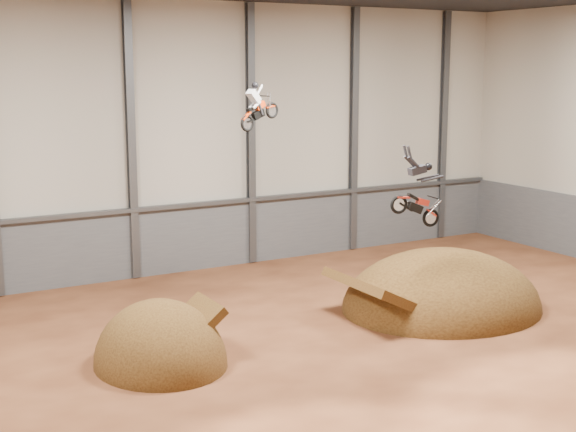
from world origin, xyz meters
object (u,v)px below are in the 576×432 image
object	(u,v)px
landing_ramp	(441,309)
fmx_rider_b	(413,187)
fmx_rider_a	(262,101)
takeoff_ramp	(161,364)

from	to	relation	value
landing_ramp	fmx_rider_b	bearing A→B (deg)	-155.20
landing_ramp	fmx_rider_a	xyz separation A→B (m)	(-7.70, 2.54, 9.28)
takeoff_ramp	fmx_rider_b	xyz separation A→B (m)	(10.47, -1.10, 5.89)
fmx_rider_a	fmx_rider_b	bearing A→B (deg)	-54.11
landing_ramp	fmx_rider_b	world-z (taller)	fmx_rider_b
takeoff_ramp	fmx_rider_b	distance (m)	12.06
fmx_rider_a	fmx_rider_b	distance (m)	7.04
landing_ramp	fmx_rider_a	distance (m)	12.32
takeoff_ramp	landing_ramp	xyz separation A→B (m)	(13.37, 0.24, 0.00)
fmx_rider_b	takeoff_ramp	bearing A→B (deg)	-177.28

